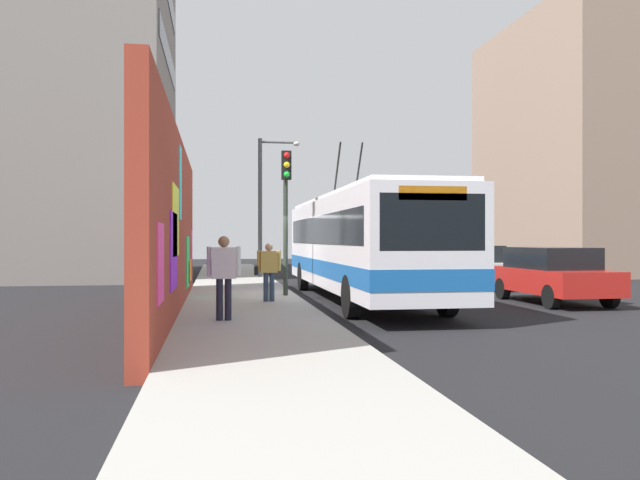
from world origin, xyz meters
name	(u,v)px	position (x,y,z in m)	size (l,w,h in m)	color
ground_plane	(296,299)	(0.00, 0.00, 0.00)	(80.00, 80.00, 0.00)	black
sidewalk_slab	(243,297)	(0.00, 1.60, 0.07)	(48.00, 3.20, 0.15)	#9E9B93
graffiti_wall	(175,227)	(-3.67, 3.35, 2.10)	(14.67, 0.32, 4.22)	maroon
building_far_left	(72,77)	(12.95, 9.20, 9.61)	(12.03, 9.00, 19.22)	gray
building_far_right	(575,148)	(12.96, -17.00, 6.84)	(12.31, 6.76, 13.67)	gray
city_bus	(360,242)	(-0.88, -1.80, 1.72)	(12.71, 2.57, 4.86)	silver
parked_car_red	(552,274)	(-2.42, -7.00, 0.83)	(4.27, 1.87, 1.58)	#B21E19
parked_car_white	(471,266)	(3.32, -7.00, 0.83)	(4.33, 1.77, 1.58)	white
parked_car_dark_gray	(419,260)	(9.50, -7.00, 0.83)	(4.45, 1.91, 1.58)	#38383D
parked_car_champagne	(384,257)	(15.83, -7.00, 0.84)	(4.46, 1.94, 1.58)	#C6B793
pedestrian_near_wall	(224,270)	(-5.94, 2.23, 1.17)	(0.23, 0.69, 1.72)	#1E1E2D
pedestrian_at_curb	(269,268)	(-2.13, 1.00, 1.05)	(0.22, 0.71, 1.55)	#2D3F59
traffic_light	(286,198)	(-0.47, 0.35, 3.02)	(0.49, 0.28, 4.28)	#2D382D
street_lamp	(265,197)	(9.18, 0.23, 3.71)	(0.44, 1.86, 6.14)	#4C4C51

